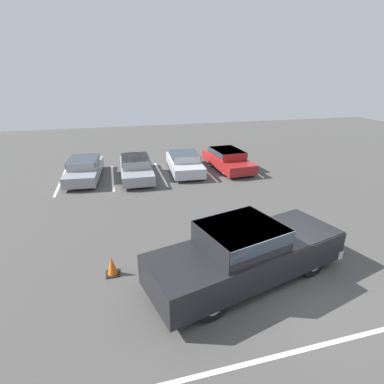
{
  "coord_description": "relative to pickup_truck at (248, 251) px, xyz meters",
  "views": [
    {
      "loc": [
        -4.27,
        -6.24,
        5.71
      ],
      "look_at": [
        -1.18,
        5.3,
        1.0
      ],
      "focal_mm": 28.0,
      "sensor_mm": 36.0,
      "label": 1
    }
  ],
  "objects": [
    {
      "name": "parked_sedan_a",
      "position": [
        -5.26,
        10.96,
        -0.27
      ],
      "size": [
        2.1,
        4.64,
        1.22
      ],
      "rotation": [
        0.0,
        0.0,
        -1.66
      ],
      "color": "gray",
      "rests_on": "ground_plane"
    },
    {
      "name": "parked_sedan_b",
      "position": [
        -2.34,
        10.51,
        -0.28
      ],
      "size": [
        1.87,
        4.83,
        1.19
      ],
      "rotation": [
        0.0,
        0.0,
        -1.6
      ],
      "color": "gray",
      "rests_on": "ground_plane"
    },
    {
      "name": "stall_stripe_e",
      "position": [
        4.92,
        10.68,
        -0.91
      ],
      "size": [
        0.12,
        4.82,
        0.01
      ],
      "primitive_type": "cube",
      "color": "white",
      "rests_on": "ground_plane"
    },
    {
      "name": "stall_stripe_a",
      "position": [
        -6.61,
        10.68,
        -0.91
      ],
      "size": [
        0.12,
        4.82,
        0.01
      ],
      "primitive_type": "cube",
      "color": "white",
      "rests_on": "ground_plane"
    },
    {
      "name": "stall_stripe_d",
      "position": [
        2.04,
        10.68,
        -0.91
      ],
      "size": [
        0.12,
        4.82,
        0.01
      ],
      "primitive_type": "cube",
      "color": "white",
      "rests_on": "ground_plane"
    },
    {
      "name": "parked_sedan_c",
      "position": [
        0.69,
        10.79,
        -0.29
      ],
      "size": [
        2.11,
        4.57,
        1.18
      ],
      "rotation": [
        0.0,
        0.0,
        -1.64
      ],
      "color": "#B7BABF",
      "rests_on": "ground_plane"
    },
    {
      "name": "traffic_cone",
      "position": [
        -3.89,
        1.19,
        -0.62
      ],
      "size": [
        0.41,
        0.41,
        0.63
      ],
      "color": "black",
      "rests_on": "ground_plane"
    },
    {
      "name": "ground_plane",
      "position": [
        0.76,
        -0.55,
        -0.91
      ],
      "size": [
        60.0,
        60.0,
        0.0
      ],
      "primitive_type": "plane",
      "color": "#4C4947"
    },
    {
      "name": "pickup_truck",
      "position": [
        0.0,
        0.0,
        0.0
      ],
      "size": [
        6.35,
        3.48,
        1.83
      ],
      "rotation": [
        0.0,
        0.0,
        0.25
      ],
      "color": "black",
      "rests_on": "ground_plane"
    },
    {
      "name": "parked_sedan_d",
      "position": [
        3.52,
        10.7,
        -0.26
      ],
      "size": [
        2.1,
        4.75,
        1.23
      ],
      "rotation": [
        0.0,
        0.0,
        -1.51
      ],
      "color": "maroon",
      "rests_on": "ground_plane"
    },
    {
      "name": "aisle_stripe_foreground",
      "position": [
        -0.01,
        -2.7,
        -0.91
      ],
      "size": [
        9.8,
        0.12,
        0.01
      ],
      "primitive_type": "cube",
      "rotation": [
        0.0,
        0.0,
        1.57
      ],
      "color": "white",
      "rests_on": "ground_plane"
    },
    {
      "name": "stall_stripe_b",
      "position": [
        -3.73,
        10.68,
        -0.91
      ],
      "size": [
        0.12,
        4.82,
        0.01
      ],
      "primitive_type": "cube",
      "color": "white",
      "rests_on": "ground_plane"
    },
    {
      "name": "stall_stripe_c",
      "position": [
        -0.84,
        10.68,
        -0.91
      ],
      "size": [
        0.12,
        4.82,
        0.01
      ],
      "primitive_type": "cube",
      "color": "white",
      "rests_on": "ground_plane"
    }
  ]
}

